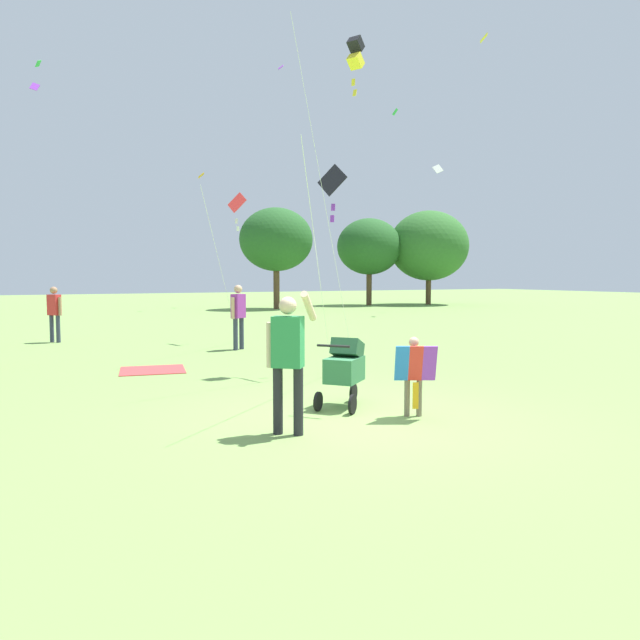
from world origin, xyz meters
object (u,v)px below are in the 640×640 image
object	(u,v)px
kite_orange_delta	(355,56)
person_sitting_far	(238,312)
person_adult_flyer	(288,352)
person_red_shirt	(54,310)
picnic_blanket	(153,370)
kite_adult_black	(331,189)
kite_green_novelty	(236,209)
stroller	(345,366)
child_with_butterfly_kite	(414,369)

from	to	relation	value
kite_orange_delta	person_sitting_far	distance (m)	6.81
person_adult_flyer	person_red_shirt	bearing A→B (deg)	99.85
person_adult_flyer	person_red_shirt	world-z (taller)	person_adult_flyer
person_red_shirt	person_sitting_far	size ratio (longest dim) A/B	0.95
picnic_blanket	person_sitting_far	bearing A→B (deg)	42.40
picnic_blanket	person_adult_flyer	bearing A→B (deg)	-84.46
kite_adult_black	picnic_blanket	size ratio (longest dim) A/B	3.26
person_adult_flyer	kite_green_novelty	size ratio (longest dim) A/B	0.40
person_adult_flyer	person_sitting_far	bearing A→B (deg)	75.37
person_adult_flyer	stroller	bearing A→B (deg)	36.74
kite_orange_delta	picnic_blanket	size ratio (longest dim) A/B	5.31
stroller	kite_adult_black	distance (m)	4.15
kite_green_novelty	person_sitting_far	xyz separation A→B (m)	(-0.53, -1.70, -2.86)
person_adult_flyer	kite_green_novelty	bearing A→B (deg)	74.87
picnic_blanket	kite_orange_delta	bearing A→B (deg)	-21.86
kite_adult_black	child_with_butterfly_kite	bearing A→B (deg)	-99.53
stroller	picnic_blanket	world-z (taller)	stroller
person_red_shirt	kite_adult_black	bearing A→B (deg)	-61.56
kite_adult_black	kite_orange_delta	distance (m)	2.94
person_adult_flyer	stroller	size ratio (longest dim) A/B	1.70
person_sitting_far	picnic_blanket	size ratio (longest dim) A/B	1.33
kite_green_novelty	person_adult_flyer	bearing A→B (deg)	-105.13
kite_green_novelty	person_red_shirt	xyz separation A→B (m)	(-4.77, 2.32, -2.91)
kite_adult_black	kite_green_novelty	distance (m)	6.20
kite_orange_delta	picnic_blanket	xyz separation A→B (m)	(-3.86, 1.55, -6.38)
child_with_butterfly_kite	stroller	distance (m)	1.10
person_adult_flyer	child_with_butterfly_kite	bearing A→B (deg)	1.77
kite_adult_black	person_sitting_far	bearing A→B (deg)	94.79
person_sitting_far	kite_green_novelty	bearing A→B (deg)	72.54
child_with_butterfly_kite	person_sitting_far	size ratio (longest dim) A/B	0.65
stroller	child_with_butterfly_kite	bearing A→B (deg)	-59.64
stroller	picnic_blanket	size ratio (longest dim) A/B	0.81
person_adult_flyer	person_red_shirt	distance (m)	12.33
kite_orange_delta	person_adult_flyer	bearing A→B (deg)	-128.63
stroller	person_red_shirt	world-z (taller)	person_red_shirt
person_red_shirt	person_sitting_far	xyz separation A→B (m)	(4.23, -4.01, 0.05)
kite_orange_delta	stroller	bearing A→B (deg)	-122.04
child_with_butterfly_kite	person_adult_flyer	distance (m)	1.93
kite_orange_delta	person_sitting_far	world-z (taller)	kite_orange_delta
stroller	person_sitting_far	world-z (taller)	person_sitting_far
child_with_butterfly_kite	kite_green_novelty	world-z (taller)	kite_green_novelty
person_red_shirt	picnic_blanket	bearing A→B (deg)	-76.45
person_red_shirt	person_sitting_far	distance (m)	5.84
picnic_blanket	kite_adult_black	bearing A→B (deg)	-33.94
kite_adult_black	kite_green_novelty	xyz separation A→B (m)	(0.16, 6.20, 0.26)
person_adult_flyer	kite_orange_delta	world-z (taller)	kite_orange_delta
stroller	kite_orange_delta	distance (m)	6.87
child_with_butterfly_kite	kite_green_novelty	xyz separation A→B (m)	(0.76, 9.77, 3.20)
child_with_butterfly_kite	kite_adult_black	distance (m)	4.67
stroller	kite_green_novelty	world-z (taller)	kite_green_novelty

